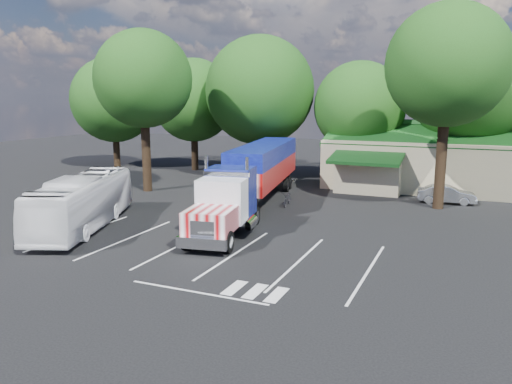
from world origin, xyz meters
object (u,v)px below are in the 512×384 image
at_px(woman, 252,209).
at_px(bicycle, 287,199).
at_px(tour_bus, 83,202).
at_px(semi_truck, 256,172).
at_px(silver_sedan, 447,194).

height_order(woman, bicycle, woman).
bearing_deg(tour_bus, semi_truck, 30.72).
height_order(semi_truck, bicycle, semi_truck).
relative_size(semi_truck, silver_sedan, 5.20).
distance_m(woman, tour_bus, 9.83).
distance_m(semi_truck, woman, 4.78).
height_order(bicycle, silver_sedan, silver_sedan).
height_order(tour_bus, silver_sedan, tour_bus).
xyz_separation_m(bicycle, tour_bus, (-8.80, -10.29, 1.01)).
relative_size(bicycle, tour_bus, 0.18).
xyz_separation_m(woman, bicycle, (0.20, 5.56, -0.42)).
bearing_deg(bicycle, silver_sedan, 20.38).
height_order(semi_truck, woman, semi_truck).
height_order(bicycle, tour_bus, tour_bus).
height_order(woman, tour_bus, tour_bus).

